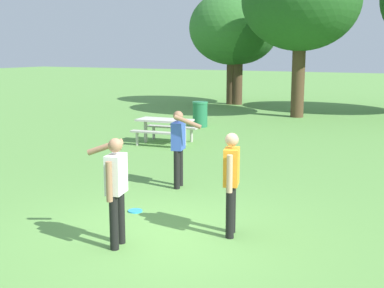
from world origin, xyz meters
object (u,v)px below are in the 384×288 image
(tree_tall_left, at_px, (232,28))
(tree_far_right, at_px, (301,1))
(person_thrower, at_px, (115,184))
(frisbee, at_px, (135,211))
(picnic_table_near, at_px, (165,126))
(person_bystander, at_px, (231,177))
(tree_broad_center, at_px, (238,31))
(person_catcher, at_px, (179,143))
(trash_can_further_along, at_px, (200,114))

(tree_tall_left, bearing_deg, tree_far_right, -37.55)
(person_thrower, height_order, frisbee, person_thrower)
(picnic_table_near, xyz_separation_m, tree_far_right, (1.82, 8.17, 4.34))
(tree_tall_left, bearing_deg, person_bystander, -66.63)
(person_thrower, relative_size, frisbee, 6.35)
(picnic_table_near, xyz_separation_m, tree_broad_center, (-2.48, 11.74, 3.29))
(person_catcher, relative_size, tree_far_right, 0.23)
(tree_tall_left, bearing_deg, person_thrower, -71.39)
(person_catcher, distance_m, trash_can_further_along, 8.67)
(person_catcher, height_order, person_bystander, same)
(trash_can_further_along, distance_m, tree_far_right, 6.77)
(person_catcher, height_order, tree_far_right, tree_far_right)
(person_catcher, xyz_separation_m, frisbee, (0.11, -1.83, -0.95))
(person_bystander, xyz_separation_m, frisbee, (-2.00, 0.28, -0.93))
(trash_can_further_along, bearing_deg, tree_broad_center, 103.02)
(picnic_table_near, height_order, trash_can_further_along, trash_can_further_along)
(person_catcher, relative_size, picnic_table_near, 0.89)
(person_catcher, xyz_separation_m, person_bystander, (2.11, -2.11, -0.02))
(trash_can_further_along, bearing_deg, person_catcher, -66.11)
(person_thrower, xyz_separation_m, person_catcher, (-0.80, 3.33, 0.00))
(person_thrower, bearing_deg, trash_can_further_along, 110.93)
(person_thrower, distance_m, frisbee, 1.90)
(person_bystander, bearing_deg, picnic_table_near, 128.13)
(picnic_table_near, distance_m, tree_tall_left, 12.54)
(trash_can_further_along, bearing_deg, frisbee, -69.65)
(person_bystander, bearing_deg, tree_far_right, 102.35)
(person_catcher, bearing_deg, tree_broad_center, 108.57)
(person_thrower, height_order, picnic_table_near, person_thrower)
(person_bystander, distance_m, trash_can_further_along, 11.50)
(trash_can_further_along, bearing_deg, person_bystander, -60.73)
(person_catcher, xyz_separation_m, tree_tall_left, (-5.71, 15.99, 3.03))
(person_thrower, xyz_separation_m, tree_far_right, (-1.87, 15.76, 3.94))
(person_bystander, xyz_separation_m, tree_broad_center, (-7.49, 18.11, 2.91))
(person_bystander, height_order, tree_far_right, tree_far_right)
(frisbee, xyz_separation_m, tree_broad_center, (-5.48, 17.83, 3.84))
(person_thrower, relative_size, tree_broad_center, 0.29)
(person_bystander, height_order, frisbee, person_bystander)
(person_catcher, distance_m, frisbee, 2.06)
(tree_far_right, bearing_deg, trash_can_further_along, -118.33)
(tree_tall_left, xyz_separation_m, tree_broad_center, (0.34, 0.00, -0.14))
(tree_broad_center, bearing_deg, person_catcher, -71.43)
(picnic_table_near, relative_size, tree_broad_center, 0.33)
(picnic_table_near, height_order, tree_tall_left, tree_tall_left)
(trash_can_further_along, relative_size, tree_tall_left, 0.16)
(person_bystander, bearing_deg, person_catcher, 135.01)
(person_bystander, bearing_deg, tree_tall_left, 113.37)
(frisbee, height_order, picnic_table_near, picnic_table_near)
(person_thrower, relative_size, tree_far_right, 0.23)
(person_bystander, xyz_separation_m, picnic_table_near, (-5.00, 6.37, -0.38))
(person_catcher, relative_size, tree_tall_left, 0.28)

